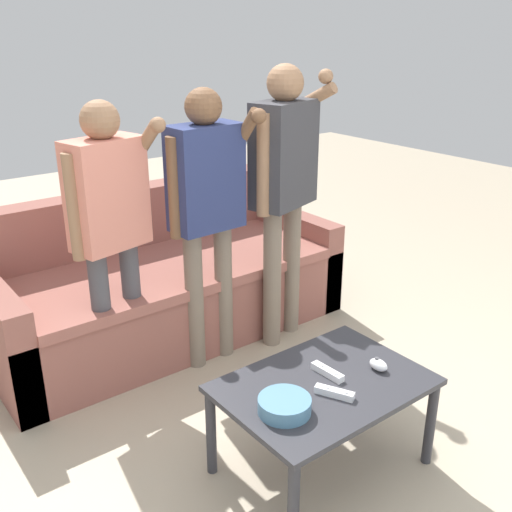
# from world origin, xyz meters

# --- Properties ---
(ground_plane) EXTENTS (12.00, 12.00, 0.00)m
(ground_plane) POSITION_xyz_m (0.00, 0.00, 0.00)
(ground_plane) COLOR tan
(couch) EXTENTS (2.15, 0.95, 0.85)m
(couch) POSITION_xyz_m (0.05, 1.42, 0.29)
(couch) COLOR brown
(couch) RESTS_ON ground
(coffee_table) EXTENTS (0.85, 0.60, 0.43)m
(coffee_table) POSITION_xyz_m (-0.05, -0.13, 0.38)
(coffee_table) COLOR #2D2D33
(coffee_table) RESTS_ON ground
(snack_bowl) EXTENTS (0.21, 0.21, 0.06)m
(snack_bowl) POSITION_xyz_m (-0.31, -0.18, 0.46)
(snack_bowl) COLOR teal
(snack_bowl) RESTS_ON coffee_table
(game_remote_nunchuk) EXTENTS (0.06, 0.09, 0.05)m
(game_remote_nunchuk) POSITION_xyz_m (0.20, -0.20, 0.46)
(game_remote_nunchuk) COLOR white
(game_remote_nunchuk) RESTS_ON coffee_table
(player_left) EXTENTS (0.48, 0.32, 1.50)m
(player_left) POSITION_xyz_m (-0.43, 1.01, 0.94)
(player_left) COLOR #47474C
(player_left) RESTS_ON ground
(player_center) EXTENTS (0.46, 0.34, 1.53)m
(player_center) POSITION_xyz_m (0.08, 0.92, 0.96)
(player_center) COLOR #756656
(player_center) RESTS_ON ground
(player_right) EXTENTS (0.52, 0.32, 1.63)m
(player_right) POSITION_xyz_m (0.57, 0.88, 1.02)
(player_right) COLOR #756656
(player_right) RESTS_ON ground
(game_remote_wand_near) EXTENTS (0.11, 0.16, 0.03)m
(game_remote_wand_near) POSITION_xyz_m (-0.08, -0.23, 0.45)
(game_remote_wand_near) COLOR white
(game_remote_wand_near) RESTS_ON coffee_table
(game_remote_wand_far) EXTENTS (0.04, 0.16, 0.03)m
(game_remote_wand_far) POSITION_xyz_m (0.00, -0.10, 0.45)
(game_remote_wand_far) COLOR white
(game_remote_wand_far) RESTS_ON coffee_table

